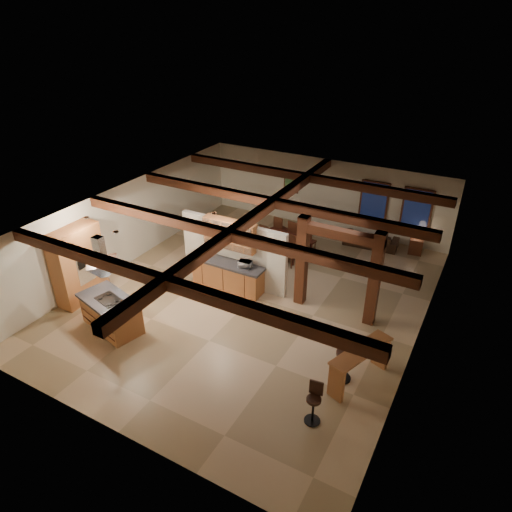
{
  "coord_description": "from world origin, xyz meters",
  "views": [
    {
      "loc": [
        5.91,
        -10.53,
        8.13
      ],
      "look_at": [
        -0.17,
        0.5,
        1.2
      ],
      "focal_mm": 32.0,
      "sensor_mm": 36.0,
      "label": 1
    }
  ],
  "objects_px": {
    "kitchen_island": "(111,313)",
    "sofa": "(371,239)",
    "bar_counter": "(360,360)",
    "dining_table": "(285,245)"
  },
  "relations": [
    {
      "from": "kitchen_island",
      "to": "sofa",
      "type": "xyz_separation_m",
      "value": [
        5.0,
        8.56,
        -0.19
      ]
    },
    {
      "from": "dining_table",
      "to": "sofa",
      "type": "distance_m",
      "value": 3.38
    },
    {
      "from": "kitchen_island",
      "to": "sofa",
      "type": "bearing_deg",
      "value": 59.68
    },
    {
      "from": "bar_counter",
      "to": "kitchen_island",
      "type": "bearing_deg",
      "value": -169.22
    },
    {
      "from": "kitchen_island",
      "to": "sofa",
      "type": "height_order",
      "value": "kitchen_island"
    },
    {
      "from": "dining_table",
      "to": "bar_counter",
      "type": "relative_size",
      "value": 1.0
    },
    {
      "from": "kitchen_island",
      "to": "bar_counter",
      "type": "height_order",
      "value": "bar_counter"
    },
    {
      "from": "dining_table",
      "to": "sofa",
      "type": "bearing_deg",
      "value": 61.15
    },
    {
      "from": "kitchen_island",
      "to": "bar_counter",
      "type": "bearing_deg",
      "value": 10.78
    },
    {
      "from": "dining_table",
      "to": "bar_counter",
      "type": "height_order",
      "value": "bar_counter"
    }
  ]
}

